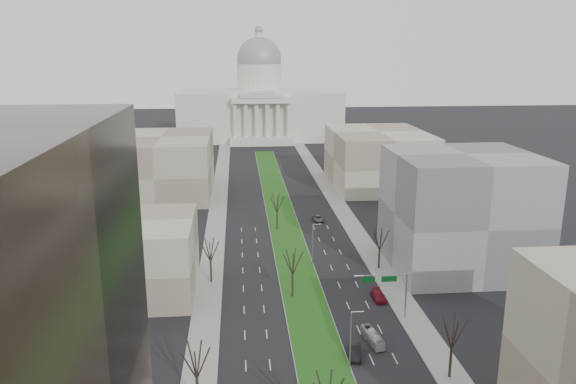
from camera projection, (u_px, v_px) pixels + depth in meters
ground at (285, 229)px, 142.22m from camera, size 600.00×600.00×0.00m
median at (285, 230)px, 141.22m from camera, size 8.00×222.03×0.20m
sidewalk_left at (211, 268)px, 116.56m from camera, size 5.00×330.00×0.15m
sidewalk_right at (377, 263)px, 119.61m from camera, size 5.00×330.00×0.15m
capitol at (260, 106)px, 282.47m from camera, size 80.00×46.00×55.00m
building_beige_left at (124, 257)px, 103.84m from camera, size 26.00×22.00×14.00m
building_grey_right at (461, 211)px, 115.20m from camera, size 28.00×26.00×24.00m
building_far_left at (163, 165)px, 175.51m from camera, size 30.00×40.00×18.00m
building_far_right at (378, 158)px, 186.45m from camera, size 30.00×40.00×18.00m
tree_left_mid at (196, 360)px, 69.52m from camera, size 5.40×5.40×9.72m
tree_left_far at (210, 249)px, 108.15m from camera, size 5.28×5.28×9.50m
tree_right_mid at (453, 331)px, 76.35m from camera, size 5.52×5.52×9.94m
tree_right_far at (380, 239)px, 115.09m from camera, size 5.04×5.04×9.07m
tree_median_b at (293, 261)px, 101.72m from camera, size 5.40×5.40×9.72m
tree_median_c at (277, 203)px, 140.31m from camera, size 5.40×5.40×9.72m
streetlamp_median_b at (351, 340)px, 78.65m from camera, size 1.90×0.20×9.16m
streetlamp_median_c at (313, 244)px, 117.24m from camera, size 1.90×0.20×9.16m
mast_arm_signs at (391, 285)px, 93.67m from camera, size 9.12×0.24×8.09m
car_black at (355, 351)px, 83.30m from camera, size 2.54×5.20×1.64m
car_red at (378, 296)px, 102.16m from camera, size 2.20×5.12×1.47m
car_grey_far at (318, 218)px, 148.55m from camera, size 2.69×5.38×1.46m
box_van at (373, 337)px, 87.18m from camera, size 2.48×6.65×1.81m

